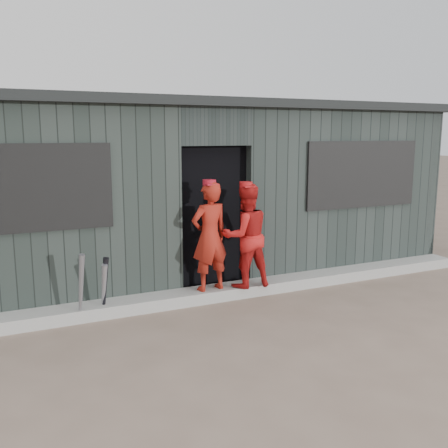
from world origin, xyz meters
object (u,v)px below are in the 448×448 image
bat_right (105,287)px  dugout (179,189)px  bat_mid (81,289)px  player_grey_back (215,245)px  bat_left (104,290)px  player_red_left (210,237)px  player_red_right (246,236)px

bat_right → dugout: bearing=48.3°
bat_mid → player_grey_back: (2.02, 0.81, 0.16)m
bat_mid → bat_right: (0.29, 0.10, -0.05)m
bat_mid → player_grey_back: bearing=21.7°
bat_left → player_grey_back: (1.75, 0.71, 0.24)m
player_red_left → player_grey_back: bearing=-127.4°
player_red_left → dugout: bearing=-105.1°
bat_right → bat_left: bearing=-178.4°
player_grey_back → dugout: 1.29m
bat_mid → player_red_left: (1.66, 0.15, 0.43)m
dugout → player_red_left: bearing=-97.0°
player_red_right → dugout: bearing=-79.6°
bat_left → player_red_left: bearing=2.4°
bat_left → player_red_left: (1.38, 0.06, 0.51)m
bat_mid → player_red_right: size_ratio=0.62×
bat_mid → player_red_left: bearing=5.3°
bat_left → player_red_right: 1.94m
bat_right → bat_mid: bearing=-161.4°
bat_right → player_red_left: size_ratio=0.54×
player_red_right → bat_right: bearing=1.4°
player_grey_back → bat_left: bearing=31.7°
bat_left → player_grey_back: player_grey_back is taller
bat_mid → bat_right: bearing=18.6°
bat_left → player_grey_back: 1.90m
bat_left → player_red_right: (1.87, -0.00, 0.49)m
player_red_left → player_red_right: size_ratio=1.03×
player_red_left → player_red_right: bearing=164.7°
dugout → bat_right: bearing=-131.7°
bat_right → player_grey_back: bearing=22.2°
bat_right → player_grey_back: 1.89m
bat_mid → dugout: dugout is taller
dugout → bat_mid: bearing=-134.9°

